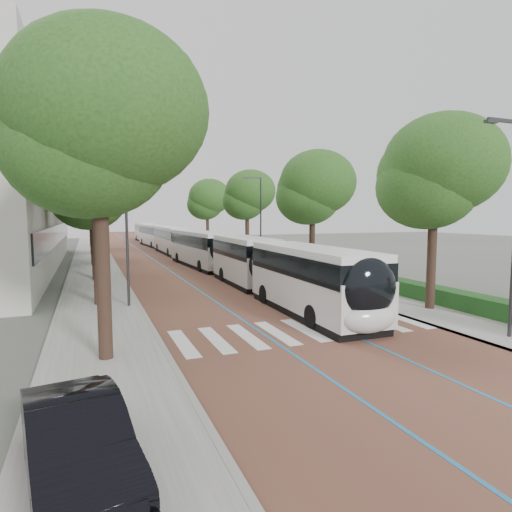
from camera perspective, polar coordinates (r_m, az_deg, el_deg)
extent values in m
plane|color=#51544C|center=(16.91, 7.46, -10.69)|extent=(160.00, 160.00, 0.00)
cube|color=brown|center=(54.97, -13.13, 0.47)|extent=(11.00, 140.00, 0.02)
cube|color=gray|center=(54.39, -20.96, 0.25)|extent=(4.00, 140.00, 0.12)
cube|color=gray|center=(56.53, -5.59, 0.78)|extent=(4.00, 140.00, 0.12)
cube|color=gray|center=(54.44, -18.97, 0.32)|extent=(0.20, 140.00, 0.14)
cube|color=gray|center=(56.04, -7.45, 0.71)|extent=(0.20, 140.00, 0.14)
cube|color=silver|center=(16.20, -9.70, -11.37)|extent=(0.55, 3.60, 0.01)
cube|color=silver|center=(16.48, -5.36, -11.01)|extent=(0.55, 3.60, 0.01)
cube|color=silver|center=(16.85, -1.20, -10.61)|extent=(0.55, 3.60, 0.01)
cube|color=silver|center=(17.31, 2.74, -10.18)|extent=(0.55, 3.60, 0.01)
cube|color=silver|center=(17.84, 6.46, -9.73)|extent=(0.55, 3.60, 0.01)
cube|color=silver|center=(18.44, 9.94, -9.27)|extent=(0.55, 3.60, 0.01)
cube|color=silver|center=(19.11, 13.18, -8.81)|extent=(0.55, 3.60, 0.01)
cube|color=silver|center=(19.83, 16.19, -8.36)|extent=(0.55, 3.60, 0.01)
cube|color=silver|center=(20.60, 18.97, -7.92)|extent=(0.55, 3.60, 0.01)
cube|color=teal|center=(54.76, -14.78, 0.43)|extent=(0.12, 126.00, 0.01)
cube|color=teal|center=(55.22, -11.48, 0.54)|extent=(0.12, 126.00, 0.01)
cube|color=black|center=(42.30, -24.93, 2.69)|extent=(0.12, 38.00, 1.60)
cube|color=black|center=(42.29, -25.11, 7.02)|extent=(0.12, 38.00, 1.60)
cube|color=black|center=(42.53, -25.29, 11.33)|extent=(0.12, 38.00, 1.60)
cube|color=black|center=(42.96, -25.46, 15.31)|extent=(0.12, 38.00, 1.60)
cube|color=#194417|center=(22.54, 28.29, -5.86)|extent=(1.20, 14.00, 0.80)
cube|color=#2D2D30|center=(18.15, 30.33, 15.30)|extent=(1.70, 0.12, 0.12)
cube|color=#2D2D30|center=(17.61, 28.85, 15.43)|extent=(0.50, 0.20, 0.10)
cylinder|color=#2D2D30|center=(39.07, 0.64, 4.66)|extent=(0.14, 0.14, 8.00)
cube|color=#2D2D30|center=(38.91, -0.46, 10.40)|extent=(1.70, 0.12, 0.12)
cube|color=#2D2D30|center=(38.66, -1.45, 10.31)|extent=(0.50, 0.20, 0.10)
cylinder|color=#2D2D30|center=(22.27, -16.86, 3.77)|extent=(0.14, 0.14, 8.00)
cylinder|color=black|center=(14.36, -19.66, -3.33)|extent=(0.44, 0.44, 5.16)
ellipsoid|color=#1F4917|center=(14.43, -20.28, 15.40)|extent=(6.09, 6.09, 5.17)
cylinder|color=black|center=(23.29, -20.39, -0.10)|extent=(0.44, 0.44, 5.13)
ellipsoid|color=#1F4917|center=(23.33, -20.78, 11.38)|extent=(5.12, 5.12, 4.35)
cylinder|color=black|center=(32.29, -20.70, 0.79)|extent=(0.44, 0.44, 4.49)
ellipsoid|color=#1F4917|center=(32.23, -20.94, 8.05)|extent=(6.10, 6.10, 5.19)
cylinder|color=black|center=(42.25, -20.91, 2.27)|extent=(0.44, 0.44, 5.17)
ellipsoid|color=#1F4917|center=(42.27, -21.14, 8.64)|extent=(6.47, 6.47, 5.50)
cylinder|color=black|center=(54.24, -21.05, 2.68)|extent=(0.44, 0.44, 4.74)
ellipsoid|color=#1F4917|center=(54.23, -21.21, 7.24)|extent=(5.58, 5.58, 4.74)
cylinder|color=black|center=(69.23, -21.16, 3.18)|extent=(0.44, 0.44, 4.66)
ellipsoid|color=#1F4917|center=(69.22, -21.28, 6.69)|extent=(6.09, 6.09, 5.18)
cylinder|color=black|center=(22.61, 22.34, -0.96)|extent=(0.44, 0.44, 4.64)
ellipsoid|color=#1F4917|center=(22.56, 22.73, 9.74)|extent=(5.65, 5.65, 4.81)
cylinder|color=black|center=(32.31, 7.47, 1.20)|extent=(0.44, 0.44, 4.61)
ellipsoid|color=#1F4917|center=(32.27, 7.57, 8.64)|extent=(5.65, 5.65, 4.80)
cylinder|color=black|center=(45.05, -1.18, 2.49)|extent=(0.44, 0.44, 4.66)
ellipsoid|color=#1F4917|center=(45.02, -1.19, 7.88)|extent=(5.26, 5.26, 4.47)
cylinder|color=black|center=(60.29, -6.47, 3.24)|extent=(0.44, 0.44, 4.69)
ellipsoid|color=#1F4917|center=(60.28, -6.51, 7.29)|extent=(5.84, 5.84, 4.97)
cylinder|color=black|center=(24.92, 1.88, -1.24)|extent=(2.32, 0.94, 2.30)
cube|color=silver|center=(20.39, 7.37, -4.26)|extent=(2.66, 9.40, 1.82)
cube|color=black|center=(20.23, 7.41, -1.07)|extent=(2.70, 9.22, 0.97)
cube|color=white|center=(20.16, 7.44, 0.74)|extent=(2.61, 9.21, 0.31)
cube|color=black|center=(20.60, 7.34, -7.24)|extent=(2.61, 9.03, 0.35)
cube|color=silver|center=(28.99, -1.37, -1.31)|extent=(2.64, 7.78, 1.82)
cube|color=black|center=(28.88, -1.38, 0.94)|extent=(2.67, 7.63, 0.97)
cube|color=white|center=(28.83, -1.38, 2.21)|extent=(2.58, 7.63, 0.31)
cube|color=black|center=(29.14, -1.37, -3.43)|extent=(2.58, 7.47, 0.35)
ellipsoid|color=black|center=(16.45, 14.80, -4.13)|extent=(2.37, 1.14, 2.28)
ellipsoid|color=silver|center=(16.64, 14.80, -8.03)|extent=(2.37, 1.04, 1.14)
cylinder|color=black|center=(18.05, 7.55, -8.01)|extent=(0.32, 1.01, 1.00)
cylinder|color=black|center=(19.19, 13.57, -7.30)|extent=(0.32, 1.01, 1.00)
cylinder|color=black|center=(30.33, -4.42, -2.47)|extent=(0.32, 1.01, 1.00)
cylinder|color=black|center=(31.02, -0.41, -2.28)|extent=(0.32, 1.01, 1.00)
cylinder|color=black|center=(22.81, 1.19, -5.11)|extent=(0.32, 1.01, 1.00)
cylinder|color=black|center=(23.72, 6.29, -4.73)|extent=(0.32, 1.01, 1.00)
cube|color=silver|center=(39.22, -7.39, 0.43)|extent=(3.15, 12.12, 1.82)
cube|color=black|center=(39.14, -7.41, 2.10)|extent=(3.17, 11.88, 0.97)
cube|color=white|center=(39.11, -7.42, 3.03)|extent=(3.08, 11.88, 0.31)
cube|color=black|center=(39.33, -7.37, -1.14)|extent=(3.07, 11.64, 0.35)
ellipsoid|color=black|center=(33.64, -4.45, 0.89)|extent=(2.41, 1.23, 2.28)
ellipsoid|color=silver|center=(33.70, -4.41, -1.05)|extent=(2.40, 1.13, 1.14)
cylinder|color=black|center=(35.55, -7.39, -1.32)|extent=(0.35, 1.01, 1.00)
cylinder|color=black|center=(36.27, -3.98, -1.16)|extent=(0.35, 1.01, 1.00)
cylinder|color=black|center=(42.64, -10.34, -0.23)|extent=(0.35, 1.01, 1.00)
cylinder|color=black|center=(43.24, -7.43, -0.11)|extent=(0.35, 1.01, 1.00)
cube|color=silver|center=(52.79, -11.08, 1.67)|extent=(2.62, 12.03, 1.82)
cube|color=black|center=(52.72, -11.10, 2.91)|extent=(2.66, 11.79, 0.97)
cube|color=white|center=(52.70, -11.11, 3.61)|extent=(2.57, 11.78, 0.31)
cube|color=black|center=(52.87, -11.06, 0.50)|extent=(2.57, 11.54, 0.35)
ellipsoid|color=black|center=(47.02, -9.73, 2.14)|extent=(2.36, 1.12, 2.28)
ellipsoid|color=silver|center=(47.05, -9.69, 0.75)|extent=(2.36, 1.02, 1.14)
cylinder|color=black|center=(49.11, -11.55, 0.49)|extent=(0.31, 1.00, 1.00)
cylinder|color=black|center=(49.57, -8.98, 0.58)|extent=(0.31, 1.00, 1.00)
cylinder|color=black|center=(56.38, -12.93, 1.10)|extent=(0.31, 1.00, 1.00)
cylinder|color=black|center=(56.78, -10.68, 1.17)|extent=(0.31, 1.00, 1.00)
cube|color=silver|center=(65.76, -13.35, 2.37)|extent=(3.23, 12.13, 1.82)
cube|color=black|center=(65.71, -13.37, 3.36)|extent=(3.26, 11.89, 0.97)
cube|color=white|center=(65.69, -13.38, 3.92)|extent=(3.17, 11.89, 0.31)
cube|color=black|center=(65.83, -13.33, 1.42)|extent=(3.15, 11.65, 0.35)
ellipsoid|color=black|center=(60.01, -12.23, 2.81)|extent=(2.41, 1.24, 2.28)
ellipsoid|color=silver|center=(60.03, -12.20, 1.72)|extent=(2.41, 1.14, 1.14)
cylinder|color=black|center=(62.06, -13.68, 1.47)|extent=(0.36, 1.02, 1.00)
cylinder|color=black|center=(62.54, -11.65, 1.55)|extent=(0.36, 1.02, 1.00)
cylinder|color=black|center=(69.32, -14.88, 1.85)|extent=(0.36, 1.02, 1.00)
cylinder|color=black|center=(69.75, -13.06, 1.92)|extent=(0.36, 1.02, 1.00)
cube|color=silver|center=(78.09, -14.46, 2.82)|extent=(2.65, 12.03, 1.82)
cube|color=black|center=(78.05, -14.48, 3.65)|extent=(2.69, 11.79, 0.97)
cube|color=white|center=(78.04, -14.49, 4.12)|extent=(2.60, 11.79, 0.31)
cube|color=black|center=(78.15, -14.44, 2.02)|extent=(2.60, 11.55, 0.35)
ellipsoid|color=black|center=(72.28, -13.84, 3.21)|extent=(2.36, 1.13, 2.28)
ellipsoid|color=silver|center=(72.28, -13.81, 2.31)|extent=(2.36, 1.03, 1.14)
cylinder|color=black|center=(74.42, -14.93, 2.09)|extent=(0.31, 1.00, 1.00)
cylinder|color=black|center=(74.74, -13.21, 2.15)|extent=(0.31, 1.00, 1.00)
cylinder|color=black|center=(81.76, -15.59, 2.37)|extent=(0.31, 1.00, 1.00)
cylinder|color=black|center=(82.05, -14.02, 2.41)|extent=(0.31, 1.00, 1.00)
imported|color=black|center=(8.50, -22.78, -21.90)|extent=(2.26, 4.63, 1.46)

